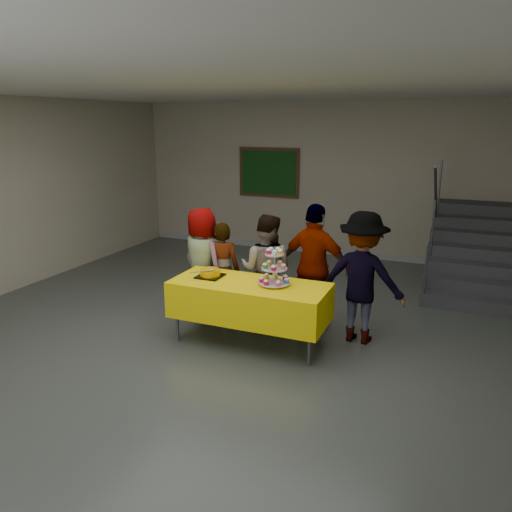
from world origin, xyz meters
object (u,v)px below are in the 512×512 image
at_px(cupcake_stand, 274,270).
at_px(staircase, 471,254).
at_px(bear_cake, 210,272).
at_px(schoolchild_a, 203,262).
at_px(schoolchild_e, 362,278).
at_px(schoolchild_d, 315,267).
at_px(schoolchild_b, 222,270).
at_px(noticeboard, 269,172).
at_px(bake_table, 250,300).
at_px(schoolchild_c, 266,270).

relative_size(cupcake_stand, staircase, 0.19).
relative_size(bear_cake, staircase, 0.15).
relative_size(schoolchild_a, staircase, 0.63).
bearing_deg(staircase, cupcake_stand, -120.90).
bearing_deg(schoolchild_e, schoolchild_d, -10.50).
height_order(schoolchild_b, noticeboard, noticeboard).
xyz_separation_m(schoolchild_a, schoolchild_b, (0.29, 0.02, -0.09)).
relative_size(bake_table, schoolchild_b, 1.42).
bearing_deg(noticeboard, bake_table, -71.30).
bearing_deg(schoolchild_e, bake_table, 30.32).
xyz_separation_m(bear_cake, schoolchild_a, (-0.44, 0.60, -0.08)).
bearing_deg(schoolchild_c, bake_table, 91.21).
bearing_deg(cupcake_stand, bear_cake, -178.90).
relative_size(cupcake_stand, schoolchild_b, 0.34).
bearing_deg(noticeboard, schoolchild_a, -82.12).
xyz_separation_m(schoolchild_c, staircase, (2.49, 2.95, -0.25)).
height_order(schoolchild_a, staircase, staircase).
bearing_deg(schoolchild_d, cupcake_stand, 78.46).
bearing_deg(schoolchild_b, schoolchild_e, 160.26).
bearing_deg(noticeboard, schoolchild_e, -54.73).
xyz_separation_m(bear_cake, schoolchild_c, (0.49, 0.63, -0.09)).
bearing_deg(schoolchild_a, schoolchild_c, -154.28).
relative_size(schoolchild_c, noticeboard, 1.14).
bearing_deg(schoolchild_d, bear_cake, 43.06).
relative_size(schoolchild_c, staircase, 0.62).
bearing_deg(schoolchild_e, noticeboard, -51.15).
distance_m(bake_table, schoolchild_b, 0.95).
relative_size(bear_cake, schoolchild_d, 0.22).
relative_size(bake_table, schoolchild_d, 1.15).
height_order(bear_cake, noticeboard, noticeboard).
xyz_separation_m(bear_cake, schoolchild_d, (1.12, 0.74, -0.01)).
distance_m(cupcake_stand, schoolchild_a, 1.42).
xyz_separation_m(schoolchild_a, schoolchild_c, (0.93, 0.03, -0.01)).
xyz_separation_m(schoolchild_d, staircase, (1.86, 2.85, -0.33)).
xyz_separation_m(bake_table, schoolchild_e, (1.21, 0.61, 0.25)).
height_order(schoolchild_a, noticeboard, noticeboard).
distance_m(bake_table, staircase, 4.36).
bearing_deg(staircase, noticeboard, 168.03).
distance_m(schoolchild_b, schoolchild_d, 1.28).
bearing_deg(bear_cake, staircase, 50.34).
bearing_deg(schoolchild_e, schoolchild_c, 1.18).
xyz_separation_m(schoolchild_d, noticeboard, (-2.08, 3.68, 0.78)).
bearing_deg(bake_table, bear_cake, 176.96).
relative_size(schoolchild_b, schoolchild_e, 0.82).
xyz_separation_m(bake_table, schoolchild_d, (0.58, 0.77, 0.26)).
relative_size(schoolchild_a, schoolchild_d, 0.92).
bearing_deg(bake_table, noticeboard, 108.70).
bearing_deg(noticeboard, staircase, -11.97).
distance_m(schoolchild_d, staircase, 3.42).
height_order(bear_cake, schoolchild_d, schoolchild_d).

